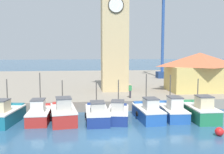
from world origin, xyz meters
TOP-DOWN VIEW (x-y plane):
  - ground_plane at (0.00, 0.00)m, footprint 300.00×300.00m
  - quay_wharf at (0.00, 28.14)m, footprint 120.00×40.00m
  - fishing_boat_far_left at (-9.35, 4.74)m, footprint 2.85×4.90m
  - fishing_boat_left_outer at (-6.33, 5.01)m, footprint 2.05×4.67m
  - fishing_boat_left_inner at (-4.16, 4.65)m, footprint 2.87×5.15m
  - fishing_boat_mid_left at (-1.08, 4.61)m, footprint 2.19×5.17m
  - fishing_boat_center at (0.89, 4.62)m, footprint 2.61×4.67m
  - fishing_boat_mid_right at (3.73, 4.58)m, footprint 2.30×4.94m
  - fishing_boat_right_inner at (6.23, 5.10)m, footprint 2.12×5.25m
  - fishing_boat_right_outer at (8.65, 4.17)m, footprint 2.25×4.89m
  - clock_tower at (1.76, 15.71)m, footprint 3.90×3.90m
  - warehouse_right at (12.92, 14.04)m, footprint 8.45×5.57m
  - port_crane_near at (12.55, 29.71)m, footprint 4.69×6.84m
  - mooring_buoy at (8.10, -0.49)m, footprint 0.67×0.67m
  - dock_worker_near_tower at (2.94, 9.92)m, footprint 0.34×0.22m

SIDE VIEW (x-z plane):
  - ground_plane at x=0.00m, z-range 0.00..0.00m
  - mooring_buoy at x=8.10m, z-range 0.00..0.67m
  - quay_wharf at x=0.00m, z-range 0.00..1.11m
  - fishing_boat_center at x=0.89m, z-range -1.20..2.57m
  - fishing_boat_mid_left at x=-1.08m, z-range -1.08..2.46m
  - fishing_boat_right_inner at x=6.23m, z-range -1.33..2.77m
  - fishing_boat_left_outer at x=-6.33m, z-range -1.49..2.97m
  - fishing_boat_mid_right at x=3.73m, z-range -1.38..2.90m
  - fishing_boat_far_left at x=-9.35m, z-range -1.17..2.76m
  - fishing_boat_left_inner at x=-4.16m, z-range -1.06..2.71m
  - fishing_boat_right_outer at x=8.65m, z-range -1.08..2.74m
  - dock_worker_near_tower at x=2.94m, z-range 1.14..2.76m
  - warehouse_right at x=12.92m, z-range 1.18..6.25m
  - port_crane_near at x=12.55m, z-range -1.35..18.38m
  - clock_tower at x=1.76m, z-range 0.65..17.39m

